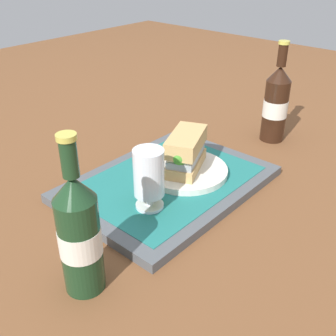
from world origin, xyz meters
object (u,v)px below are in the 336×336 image
sandwich (185,152)px  second_bottle (276,103)px  plate (185,171)px  beer_bottle (79,233)px  beer_glass (149,176)px

sandwich → second_bottle: 0.34m
sandwich → second_bottle: second_bottle is taller
second_bottle → plate: bearing=-6.0°
plate → beer_bottle: size_ratio=0.71×
beer_bottle → sandwich: bearing=-166.8°
plate → second_bottle: second_bottle is taller
beer_glass → second_bottle: (-0.48, 0.01, 0.01)m
plate → beer_glass: beer_glass is taller
sandwich → beer_bottle: beer_bottle is taller
beer_bottle → second_bottle: same height
beer_glass → beer_bottle: 0.21m
plate → second_bottle: size_ratio=0.71×
plate → sandwich: size_ratio=1.31×
sandwich → beer_bottle: bearing=-10.5°
plate → beer_bottle: (0.35, 0.08, 0.08)m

